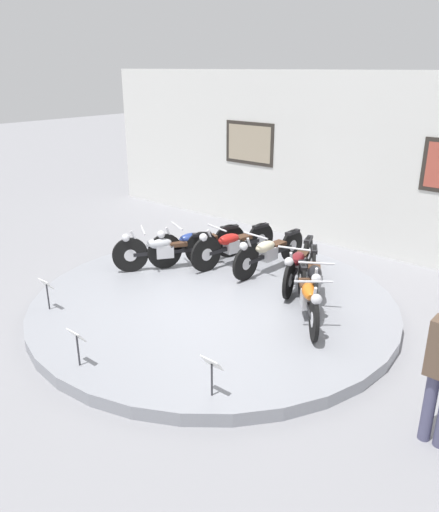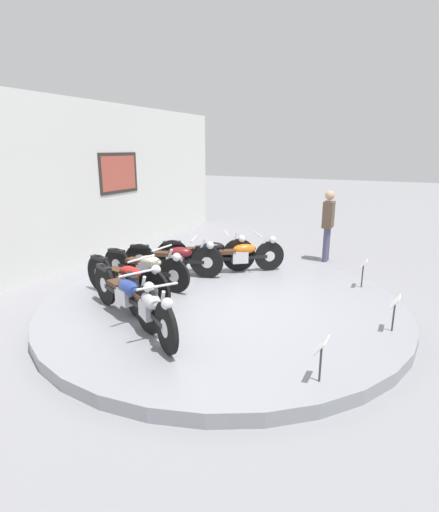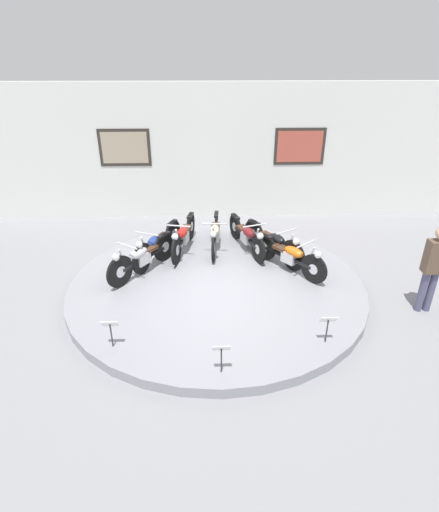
# 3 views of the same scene
# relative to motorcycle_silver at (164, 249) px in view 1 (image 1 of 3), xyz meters

# --- Properties ---
(ground_plane) EXTENTS (60.00, 60.00, 0.00)m
(ground_plane) POSITION_rel_motorcycle_silver_xyz_m (1.54, -0.37, -0.58)
(ground_plane) COLOR gray
(display_platform) EXTENTS (5.92, 5.92, 0.18)m
(display_platform) POSITION_rel_motorcycle_silver_xyz_m (1.54, -0.37, -0.48)
(display_platform) COLOR gray
(display_platform) RESTS_ON ground_plane
(back_wall) EXTENTS (14.00, 0.22, 3.69)m
(back_wall) POSITION_rel_motorcycle_silver_xyz_m (1.54, 3.81, 1.27)
(back_wall) COLOR silver
(back_wall) RESTS_ON ground_plane
(motorcycle_silver) EXTENTS (1.19, 1.68, 0.81)m
(motorcycle_silver) POSITION_rel_motorcycle_silver_xyz_m (0.00, 0.00, 0.00)
(motorcycle_silver) COLOR black
(motorcycle_silver) RESTS_ON display_platform
(motorcycle_blue) EXTENTS (0.87, 1.87, 0.81)m
(motorcycle_blue) POSITION_rel_motorcycle_silver_xyz_m (0.25, 0.60, 0.01)
(motorcycle_blue) COLOR black
(motorcycle_blue) RESTS_ON display_platform
(motorcycle_red) EXTENTS (0.57, 1.99, 0.81)m
(motorcycle_red) POSITION_rel_motorcycle_silver_xyz_m (0.81, 1.02, 0.00)
(motorcycle_red) COLOR black
(motorcycle_red) RESTS_ON display_platform
(motorcycle_cream) EXTENTS (0.54, 1.97, 0.79)m
(motorcycle_cream) POSITION_rel_motorcycle_silver_xyz_m (1.53, 1.17, -0.01)
(motorcycle_cream) COLOR black
(motorcycle_cream) RESTS_ON display_platform
(motorcycle_maroon) EXTENTS (0.73, 1.90, 0.79)m
(motorcycle_maroon) POSITION_rel_motorcycle_silver_xyz_m (2.27, 1.02, -0.01)
(motorcycle_maroon) COLOR black
(motorcycle_maroon) RESTS_ON display_platform
(motorcycle_black) EXTENTS (1.10, 1.76, 0.81)m
(motorcycle_black) POSITION_rel_motorcycle_silver_xyz_m (2.83, 0.60, 0.01)
(motorcycle_black) COLOR black
(motorcycle_black) RESTS_ON display_platform
(motorcycle_orange) EXTENTS (1.27, 1.57, 0.78)m
(motorcycle_orange) POSITION_rel_motorcycle_silver_xyz_m (3.08, -0.00, -0.02)
(motorcycle_orange) COLOR black
(motorcycle_orange) RESTS_ON display_platform
(info_placard_front_left) EXTENTS (0.26, 0.11, 0.51)m
(info_placard_front_left) POSITION_rel_motorcycle_silver_xyz_m (-0.16, -2.36, -0.03)
(info_placard_front_left) COLOR #333338
(info_placard_front_left) RESTS_ON display_platform
(info_placard_front_centre) EXTENTS (0.26, 0.11, 0.51)m
(info_placard_front_centre) POSITION_rel_motorcycle_silver_xyz_m (1.54, -2.98, -0.03)
(info_placard_front_centre) COLOR #333338
(info_placard_front_centre) RESTS_ON display_platform
(info_placard_front_right) EXTENTS (0.26, 0.11, 0.51)m
(info_placard_front_right) POSITION_rel_motorcycle_silver_xyz_m (3.23, -2.36, -0.03)
(info_placard_front_right) COLOR #333338
(info_placard_front_right) RESTS_ON display_platform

